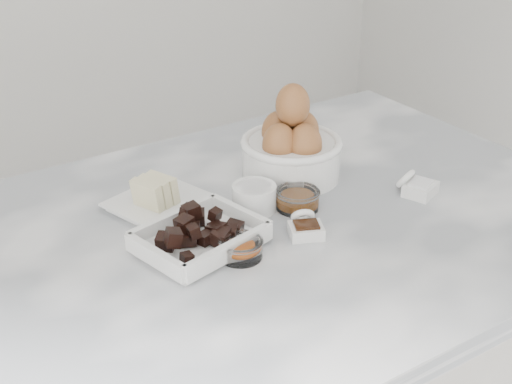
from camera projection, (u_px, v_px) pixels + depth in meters
marble_slab at (256, 234)px, 1.19m from camera, size 1.20×0.80×0.04m
chocolate_dish at (200, 234)px, 1.11m from camera, size 0.22×0.18×0.05m
butter_plate at (161, 198)px, 1.22m from camera, size 0.19×0.19×0.06m
sugar_ramekin at (254, 196)px, 1.21m from camera, size 0.08×0.08×0.05m
egg_bowl at (291, 148)px, 1.31m from camera, size 0.19×0.19×0.18m
honey_bowl at (297, 199)px, 1.22m from camera, size 0.08×0.08×0.03m
zest_bowl at (241, 248)px, 1.08m from camera, size 0.07×0.07×0.03m
vanilla_spoon at (305, 227)px, 1.14m from camera, size 0.07×0.08×0.04m
salt_spoon at (417, 186)px, 1.27m from camera, size 0.07×0.09×0.04m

